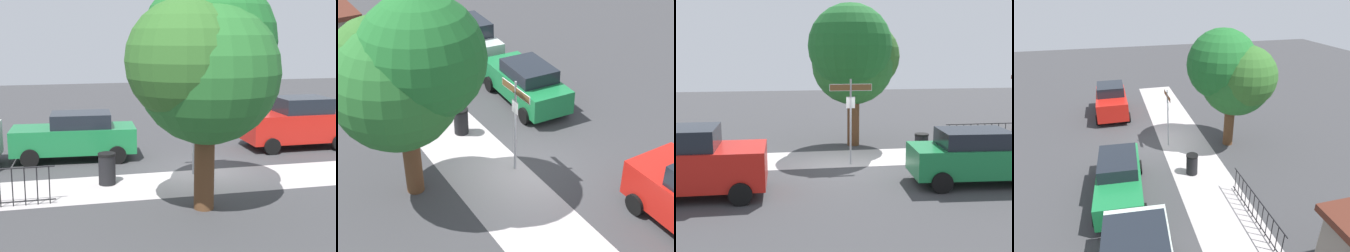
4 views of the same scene
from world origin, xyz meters
TOP-DOWN VIEW (x-y plane):
  - ground_plane at (0.00, 0.00)m, footprint 60.00×60.00m
  - sidewalk_strip at (2.00, 1.30)m, footprint 24.00×2.60m
  - street_sign at (0.19, 0.40)m, footprint 1.55×0.07m
  - shade_tree at (0.88, 3.60)m, footprint 4.12×4.28m
  - car_green at (3.86, -2.40)m, footprint 4.52×2.15m
  - car_silver at (8.69, -2.18)m, footprint 4.62×2.43m
  - iron_fence at (6.55, 2.30)m, footprint 3.85×0.04m
  - trash_bin at (3.08, 0.90)m, footprint 0.55×0.55m

SIDE VIEW (x-z plane):
  - ground_plane at x=0.00m, z-range 0.00..0.00m
  - sidewalk_strip at x=2.00m, z-range 0.00..0.00m
  - trash_bin at x=3.08m, z-range 0.00..0.98m
  - iron_fence at x=6.55m, z-range 0.02..1.09m
  - car_green at x=3.86m, z-range 0.02..1.75m
  - car_silver at x=8.69m, z-range -0.01..2.12m
  - street_sign at x=0.19m, z-range 0.65..3.82m
  - shade_tree at x=0.88m, z-range 0.88..7.02m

